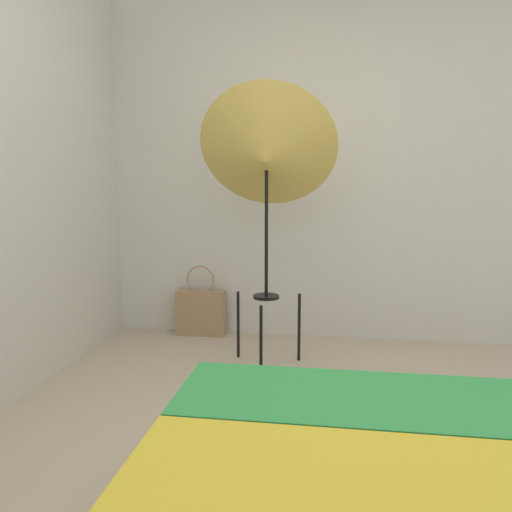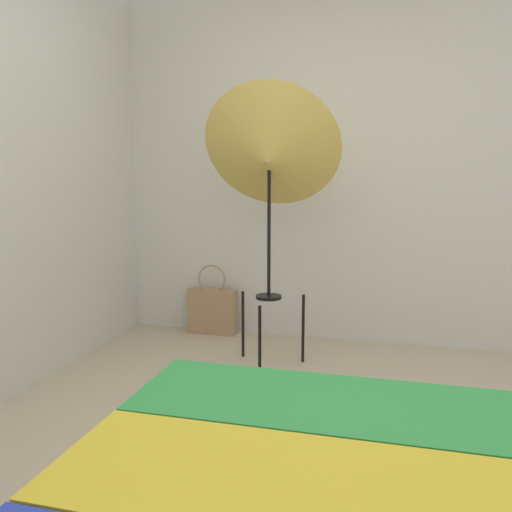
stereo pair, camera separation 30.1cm
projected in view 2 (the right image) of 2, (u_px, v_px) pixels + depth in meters
name	position (u px, v px, depth m)	size (l,w,h in m)	color
ground_plane	(298.00, 512.00, 1.81)	(14.00, 14.00, 0.00)	tan
wall_back	(348.00, 168.00, 3.66)	(8.00, 0.05, 2.60)	beige
wall_side_left	(42.00, 164.00, 3.01)	(0.05, 8.00, 2.60)	beige
photo_umbrella	(269.00, 156.00, 3.08)	(0.88, 0.64, 1.78)	black
tote_bag	(212.00, 310.00, 3.96)	(0.38, 0.11, 0.55)	#9E7A56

